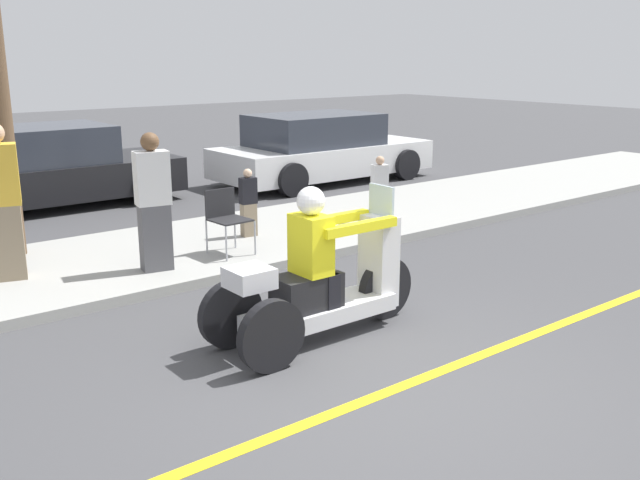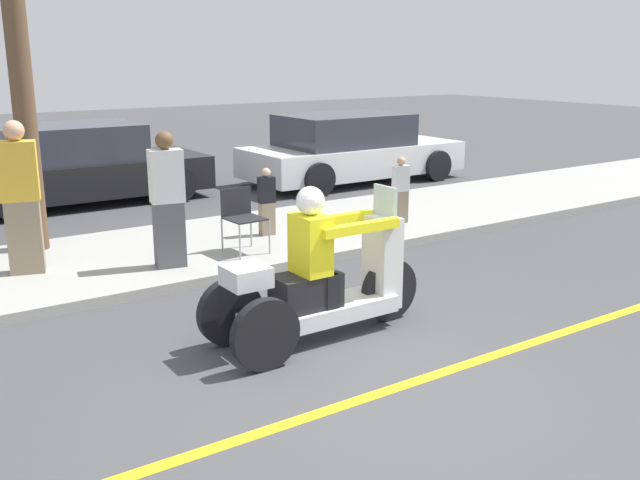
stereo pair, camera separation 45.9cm
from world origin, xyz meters
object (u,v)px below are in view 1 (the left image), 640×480
folding_chair_set_back (226,215)px  tree_trunk (0,116)px  parked_car_lot_right (320,150)px  motorcycle_trike (320,285)px  parked_car_lot_center (48,169)px  spectator_with_child (2,205)px  spectator_end_of_line (379,190)px  spectator_mid_group (248,204)px  spectator_far_back (154,205)px

folding_chair_set_back → tree_trunk: size_ratio=0.23×
parked_car_lot_right → folding_chair_set_back: bearing=-139.8°
motorcycle_trike → parked_car_lot_center: 7.63m
spectator_with_child → tree_trunk: (0.35, 1.03, 0.90)m
spectator_end_of_line → spectator_mid_group: (-2.05, 0.47, -0.02)m
folding_chair_set_back → parked_car_lot_center: bearing=97.5°
spectator_end_of_line → tree_trunk: tree_trunk is taller
motorcycle_trike → spectator_end_of_line: size_ratio=2.25×
motorcycle_trike → tree_trunk: size_ratio=0.64×
spectator_mid_group → parked_car_lot_center: parked_car_lot_center is taller
motorcycle_trike → parked_car_lot_center: (-0.02, 7.63, 0.14)m
motorcycle_trike → parked_car_lot_center: size_ratio=0.53×
spectator_mid_group → parked_car_lot_center: 4.54m
parked_car_lot_center → parked_car_lot_right: bearing=-10.6°
parked_car_lot_center → tree_trunk: tree_trunk is taller
spectator_with_child → tree_trunk: 1.41m
spectator_with_child → parked_car_lot_center: bearing=66.5°
motorcycle_trike → spectator_mid_group: 3.55m
spectator_far_back → spectator_mid_group: size_ratio=1.70×
spectator_mid_group → parked_car_lot_right: bearing=40.5°
motorcycle_trike → tree_trunk: tree_trunk is taller
spectator_far_back → parked_car_lot_center: size_ratio=0.38×
spectator_with_child → spectator_mid_group: bearing=-0.7°
spectator_with_child → parked_car_lot_right: spectator_with_child is taller
spectator_end_of_line → motorcycle_trike: bearing=-140.0°
parked_car_lot_right → tree_trunk: tree_trunk is taller
spectator_end_of_line → tree_trunk: bearing=162.7°
spectator_far_back → spectator_with_child: 1.65m
spectator_with_child → spectator_mid_group: (3.21, -0.04, -0.39)m
spectator_far_back → tree_trunk: bearing=123.0°
spectator_mid_group → parked_car_lot_right: 5.16m
spectator_with_child → spectator_mid_group: size_ratio=1.86×
motorcycle_trike → parked_car_lot_center: bearing=90.2°
spectator_mid_group → parked_car_lot_right: parked_car_lot_right is taller
folding_chair_set_back → parked_car_lot_center: (-0.65, 4.89, 0.04)m
spectator_mid_group → spectator_end_of_line: bearing=-12.8°
folding_chair_set_back → motorcycle_trike: bearing=-102.9°
motorcycle_trike → parked_car_lot_right: bearing=51.7°
spectator_mid_group → tree_trunk: bearing=159.6°
spectator_end_of_line → parked_car_lot_right: size_ratio=0.22×
folding_chair_set_back → spectator_far_back: bearing=-173.5°
parked_car_lot_center → spectator_with_child: bearing=-113.5°
spectator_far_back → motorcycle_trike: bearing=-81.2°
motorcycle_trike → spectator_end_of_line: bearing=40.0°
tree_trunk → motorcycle_trike: bearing=-70.6°
motorcycle_trike → spectator_end_of_line: 4.41m
spectator_far_back → spectator_end_of_line: spectator_far_back is taller
motorcycle_trike → parked_car_lot_right: 8.47m
spectator_with_child → folding_chair_set_back: 2.61m
folding_chair_set_back → parked_car_lot_right: (4.62, 3.91, 0.04)m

